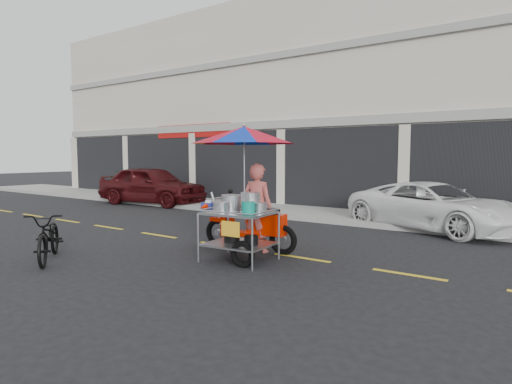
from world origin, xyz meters
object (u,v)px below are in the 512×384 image
Objects in this scene: maroon_sedan at (152,185)px; near_bicycle at (49,236)px; food_vendor_rig at (248,174)px; white_pickup at (434,206)px.

maroon_sedan reaches higher than near_bicycle.
food_vendor_rig is (8.40, -4.94, 0.83)m from maroon_sedan.
food_vendor_rig is (2.83, 2.37, 1.14)m from near_bicycle.
maroon_sedan is 9.78m from food_vendor_rig.
near_bicycle is (-5.04, -7.59, -0.17)m from white_pickup.
maroon_sedan is 10.62m from white_pickup.
food_vendor_rig is at bearing -11.15° from near_bicycle.
food_vendor_rig reaches higher than near_bicycle.
white_pickup is at bearing 5.25° from near_bicycle.
near_bicycle is at bearing -149.88° from maroon_sedan.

